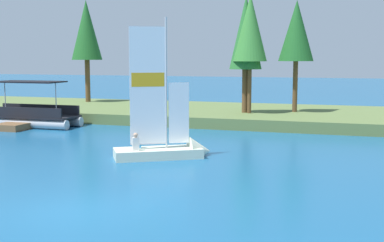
{
  "coord_description": "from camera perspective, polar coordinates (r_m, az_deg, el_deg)",
  "views": [
    {
      "loc": [
        7.49,
        -12.6,
        4.33
      ],
      "look_at": [
        -0.38,
        11.69,
        1.2
      ],
      "focal_mm": 48.91,
      "sensor_mm": 36.0,
      "label": 1
    }
  ],
  "objects": [
    {
      "name": "shoreline_tree_midright",
      "position": [
        35.51,
        11.32,
        9.55
      ],
      "size": [
        2.31,
        2.31,
        7.37
      ],
      "color": "brown",
      "rests_on": "shore_bank"
    },
    {
      "name": "shoreline_tree_centre",
      "position": [
        34.26,
        6.37,
        9.99
      ],
      "size": [
        2.19,
        2.19,
        7.64
      ],
      "color": "brown",
      "rests_on": "shore_bank"
    },
    {
      "name": "wooden_dock",
      "position": [
        34.37,
        -17.27,
        -0.23
      ],
      "size": [
        1.69,
        5.15,
        0.39
      ],
      "primitive_type": "cube",
      "color": "brown",
      "rests_on": "ground"
    },
    {
      "name": "ground_plane",
      "position": [
        15.28,
        -12.43,
        -9.64
      ],
      "size": [
        200.0,
        200.0,
        0.0
      ],
      "primitive_type": "plane",
      "color": "#195684"
    },
    {
      "name": "sailboat",
      "position": [
        22.72,
        -2.05,
        -2.85
      ],
      "size": [
        4.31,
        3.38,
        6.45
      ],
      "rotation": [
        0.0,
        0.0,
        0.55
      ],
      "color": "silver",
      "rests_on": "ground"
    },
    {
      "name": "shoreline_tree_midleft",
      "position": [
        34.61,
        5.89,
        9.45
      ],
      "size": [
        2.11,
        2.11,
        7.62
      ],
      "color": "brown",
      "rests_on": "shore_bank"
    },
    {
      "name": "shoreline_tree_left",
      "position": [
        43.68,
        -11.44,
        9.61
      ],
      "size": [
        2.46,
        2.46,
        8.22
      ],
      "color": "brown",
      "rests_on": "shore_bank"
    },
    {
      "name": "shore_bank",
      "position": [
        36.5,
        6.0,
        0.68
      ],
      "size": [
        80.0,
        11.18,
        0.68
      ],
      "primitive_type": "cube",
      "color": "#5B703D",
      "rests_on": "ground"
    },
    {
      "name": "pontoon_boat",
      "position": [
        34.28,
        -17.17,
        0.56
      ],
      "size": [
        6.17,
        2.33,
        2.84
      ],
      "rotation": [
        0.0,
        0.0,
        0.01
      ],
      "color": "#B2B2B7",
      "rests_on": "ground"
    }
  ]
}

